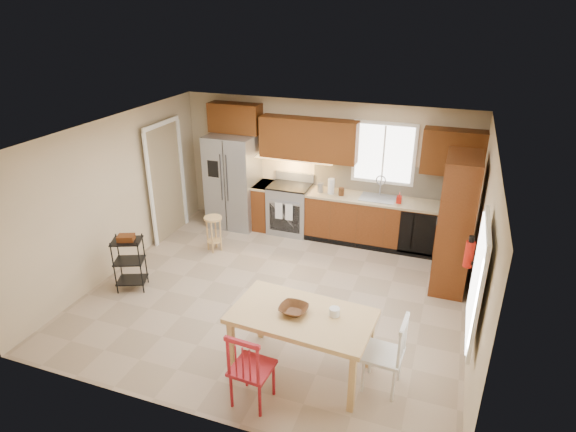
# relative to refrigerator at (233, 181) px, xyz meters

# --- Properties ---
(floor) EXTENTS (5.50, 5.50, 0.00)m
(floor) POSITION_rel_refrigerator_xyz_m (1.70, -2.12, -0.91)
(floor) COLOR tan
(floor) RESTS_ON ground
(ceiling) EXTENTS (5.50, 5.00, 0.02)m
(ceiling) POSITION_rel_refrigerator_xyz_m (1.70, -2.12, 1.59)
(ceiling) COLOR silver
(ceiling) RESTS_ON ground
(wall_back) EXTENTS (5.50, 0.02, 2.50)m
(wall_back) POSITION_rel_refrigerator_xyz_m (1.70, 0.38, 0.34)
(wall_back) COLOR #CCB793
(wall_back) RESTS_ON ground
(wall_front) EXTENTS (5.50, 0.02, 2.50)m
(wall_front) POSITION_rel_refrigerator_xyz_m (1.70, -4.62, 0.34)
(wall_front) COLOR #CCB793
(wall_front) RESTS_ON ground
(wall_left) EXTENTS (0.02, 5.00, 2.50)m
(wall_left) POSITION_rel_refrigerator_xyz_m (-1.05, -2.12, 0.34)
(wall_left) COLOR #CCB793
(wall_left) RESTS_ON ground
(wall_right) EXTENTS (0.02, 5.00, 2.50)m
(wall_right) POSITION_rel_refrigerator_xyz_m (4.45, -2.12, 0.34)
(wall_right) COLOR #CCB793
(wall_right) RESTS_ON ground
(refrigerator) EXTENTS (0.92, 0.75, 1.82)m
(refrigerator) POSITION_rel_refrigerator_xyz_m (0.00, 0.00, 0.00)
(refrigerator) COLOR gray
(refrigerator) RESTS_ON floor
(range_stove) EXTENTS (0.76, 0.63, 0.92)m
(range_stove) POSITION_rel_refrigerator_xyz_m (1.15, 0.06, -0.45)
(range_stove) COLOR gray
(range_stove) RESTS_ON floor
(base_cabinet_narrow) EXTENTS (0.30, 0.60, 0.90)m
(base_cabinet_narrow) POSITION_rel_refrigerator_xyz_m (0.60, 0.08, -0.46)
(base_cabinet_narrow) COLOR #672E13
(base_cabinet_narrow) RESTS_ON floor
(base_cabinet_run) EXTENTS (2.92, 0.60, 0.90)m
(base_cabinet_run) POSITION_rel_refrigerator_xyz_m (2.99, 0.08, -0.46)
(base_cabinet_run) COLOR #672E13
(base_cabinet_run) RESTS_ON floor
(dishwasher) EXTENTS (0.60, 0.02, 0.78)m
(dishwasher) POSITION_rel_refrigerator_xyz_m (3.55, -0.22, -0.46)
(dishwasher) COLOR black
(dishwasher) RESTS_ON floor
(backsplash) EXTENTS (2.92, 0.03, 0.55)m
(backsplash) POSITION_rel_refrigerator_xyz_m (2.99, 0.36, 0.27)
(backsplash) COLOR beige
(backsplash) RESTS_ON wall_back
(upper_over_fridge) EXTENTS (1.00, 0.35, 0.55)m
(upper_over_fridge) POSITION_rel_refrigerator_xyz_m (0.00, 0.20, 1.19)
(upper_over_fridge) COLOR #602D10
(upper_over_fridge) RESTS_ON wall_back
(upper_left_block) EXTENTS (1.80, 0.35, 0.75)m
(upper_left_block) POSITION_rel_refrigerator_xyz_m (1.45, 0.20, 0.92)
(upper_left_block) COLOR #602D10
(upper_left_block) RESTS_ON wall_back
(upper_right_block) EXTENTS (1.00, 0.35, 0.75)m
(upper_right_block) POSITION_rel_refrigerator_xyz_m (3.95, 0.20, 0.92)
(upper_right_block) COLOR #602D10
(upper_right_block) RESTS_ON wall_back
(window_back) EXTENTS (1.12, 0.04, 1.12)m
(window_back) POSITION_rel_refrigerator_xyz_m (2.80, 0.35, 0.74)
(window_back) COLOR white
(window_back) RESTS_ON wall_back
(sink) EXTENTS (0.62, 0.46, 0.16)m
(sink) POSITION_rel_refrigerator_xyz_m (2.80, 0.08, -0.05)
(sink) COLOR gray
(sink) RESTS_ON base_cabinet_run
(undercab_glow) EXTENTS (1.60, 0.30, 0.01)m
(undercab_glow) POSITION_rel_refrigerator_xyz_m (1.15, 0.17, 0.52)
(undercab_glow) COLOR #FFBF66
(undercab_glow) RESTS_ON wall_back
(soap_bottle) EXTENTS (0.09, 0.09, 0.19)m
(soap_bottle) POSITION_rel_refrigerator_xyz_m (3.18, -0.02, 0.09)
(soap_bottle) COLOR #B2160C
(soap_bottle) RESTS_ON base_cabinet_run
(paper_towel) EXTENTS (0.12, 0.12, 0.28)m
(paper_towel) POSITION_rel_refrigerator_xyz_m (1.95, 0.03, 0.13)
(paper_towel) COLOR silver
(paper_towel) RESTS_ON base_cabinet_run
(canister_steel) EXTENTS (0.11, 0.11, 0.18)m
(canister_steel) POSITION_rel_refrigerator_xyz_m (1.75, 0.03, 0.08)
(canister_steel) COLOR gray
(canister_steel) RESTS_ON base_cabinet_run
(canister_wood) EXTENTS (0.10, 0.10, 0.14)m
(canister_wood) POSITION_rel_refrigerator_xyz_m (2.15, -0.00, 0.06)
(canister_wood) COLOR #512C15
(canister_wood) RESTS_ON base_cabinet_run
(pantry) EXTENTS (0.50, 0.95, 2.10)m
(pantry) POSITION_rel_refrigerator_xyz_m (4.13, -0.93, 0.14)
(pantry) COLOR #672E13
(pantry) RESTS_ON floor
(fire_extinguisher) EXTENTS (0.12, 0.12, 0.36)m
(fire_extinguisher) POSITION_rel_refrigerator_xyz_m (4.33, -1.98, 0.19)
(fire_extinguisher) COLOR #B2160C
(fire_extinguisher) RESTS_ON wall_right
(window_right) EXTENTS (0.04, 1.02, 1.32)m
(window_right) POSITION_rel_refrigerator_xyz_m (4.38, -3.27, 0.54)
(window_right) COLOR white
(window_right) RESTS_ON wall_right
(doorway) EXTENTS (0.04, 0.95, 2.10)m
(doorway) POSITION_rel_refrigerator_xyz_m (-0.97, -0.82, 0.14)
(doorway) COLOR #8C7A59
(doorway) RESTS_ON wall_left
(dining_table) EXTENTS (1.68, 1.02, 0.79)m
(dining_table) POSITION_rel_refrigerator_xyz_m (2.58, -3.56, -0.51)
(dining_table) COLOR tan
(dining_table) RESTS_ON floor
(chair_red) EXTENTS (0.48, 0.48, 0.96)m
(chair_red) POSITION_rel_refrigerator_xyz_m (2.23, -4.21, -0.43)
(chair_red) COLOR maroon
(chair_red) RESTS_ON floor
(chair_white) EXTENTS (0.48, 0.48, 0.96)m
(chair_white) POSITION_rel_refrigerator_xyz_m (3.53, -3.51, -0.43)
(chair_white) COLOR silver
(chair_white) RESTS_ON floor
(table_bowl) EXTENTS (0.35, 0.35, 0.08)m
(table_bowl) POSITION_rel_refrigerator_xyz_m (2.47, -3.56, -0.11)
(table_bowl) COLOR #512C15
(table_bowl) RESTS_ON dining_table
(table_jar) EXTENTS (0.13, 0.13, 0.14)m
(table_jar) POSITION_rel_refrigerator_xyz_m (2.93, -3.46, -0.08)
(table_jar) COLOR silver
(table_jar) RESTS_ON dining_table
(bar_stool) EXTENTS (0.35, 0.35, 0.65)m
(bar_stool) POSITION_rel_refrigerator_xyz_m (0.14, -1.15, -0.59)
(bar_stool) COLOR tan
(bar_stool) RESTS_ON floor
(utility_cart) EXTENTS (0.53, 0.48, 0.87)m
(utility_cart) POSITION_rel_refrigerator_xyz_m (-0.47, -2.71, -0.48)
(utility_cart) COLOR black
(utility_cart) RESTS_ON floor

